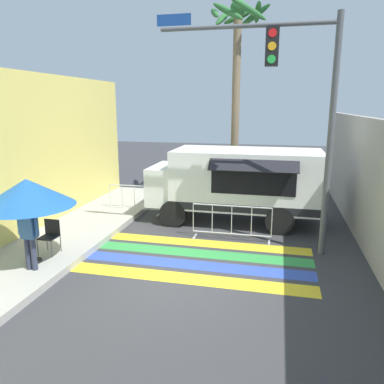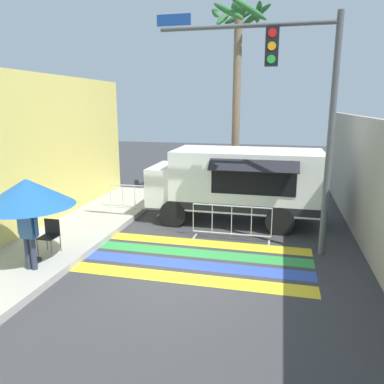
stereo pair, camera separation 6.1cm
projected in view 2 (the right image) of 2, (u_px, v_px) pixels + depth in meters
name	position (u px, v px, depth m)	size (l,w,h in m)	color
ground_plane	(175.00, 277.00, 8.64)	(60.00, 60.00, 0.00)	#38383A
concrete_wall_right	(370.00, 186.00, 10.04)	(0.20, 16.00, 3.55)	#A39E93
crosswalk_painted	(187.00, 258.00, 9.73)	(6.40, 2.84, 0.01)	yellow
food_truck	(234.00, 180.00, 12.50)	(5.63, 2.71, 2.45)	white
traffic_signal_pole	(296.00, 92.00, 9.25)	(4.56, 0.29, 6.14)	#515456
patio_umbrella	(27.00, 193.00, 8.68)	(2.17, 2.17, 2.05)	black
folding_chair	(50.00, 233.00, 9.55)	(0.42, 0.42, 0.86)	#4C4C51
vendor_person	(28.00, 231.00, 8.47)	(0.53, 0.21, 1.62)	#2D3347
barricade_front	(231.00, 223.00, 10.91)	(2.32, 0.44, 1.06)	#B7BABF
barricade_side	(135.00, 200.00, 13.61)	(1.95, 0.44, 1.06)	#B7BABF
palm_tree	(237.00, 60.00, 14.64)	(2.52, 2.52, 7.78)	#7A664C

